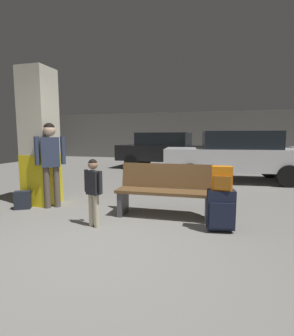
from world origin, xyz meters
TOP-DOWN VIEW (x-y plane):
  - ground_plane at (0.00, 4.00)m, footprint 18.00×18.00m
  - garage_back_wall at (0.00, 12.86)m, footprint 18.00×0.12m
  - structural_pillar at (-2.07, 1.71)m, footprint 0.57×0.57m
  - bench at (0.49, 1.54)m, footprint 1.61×0.56m
  - suitcase at (1.41, 1.04)m, footprint 0.41×0.28m
  - backpack_bright at (1.41, 1.04)m, footprint 0.29×0.20m
  - child at (-0.43, 0.74)m, footprint 0.33×0.24m
  - adult at (-1.69, 1.50)m, footprint 0.45×0.38m
  - backpack_dark_floor at (-2.17, 1.27)m, footprint 0.32×0.29m
  - parked_car_far at (-0.72, 7.99)m, footprint 4.21×2.03m
  - parked_car_near at (1.85, 5.55)m, footprint 4.25×2.12m

SIDE VIEW (x-z plane):
  - ground_plane at x=0.00m, z-range -0.10..0.00m
  - backpack_dark_floor at x=-2.17m, z-range 0.00..0.34m
  - suitcase at x=1.41m, z-range 0.02..0.62m
  - bench at x=0.49m, z-range 0.00..0.88m
  - child at x=-0.43m, z-range 0.12..1.15m
  - backpack_bright at x=1.41m, z-range 0.60..0.94m
  - parked_car_far at x=-0.72m, z-range 0.05..1.56m
  - parked_car_near at x=1.85m, z-range 0.05..1.56m
  - adult at x=-1.69m, z-range 0.19..1.79m
  - structural_pillar at x=-2.07m, z-range -0.01..2.65m
  - garage_back_wall at x=0.00m, z-range 0.00..2.80m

